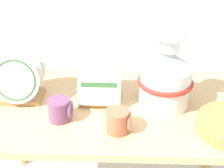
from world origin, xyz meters
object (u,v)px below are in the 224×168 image
(dish_rack_round_plates, at_px, (19,82))
(dish_rack_square_plates, at_px, (100,87))
(ceramic_vase, at_px, (166,76))
(mug_plum_glaze, at_px, (60,110))
(mug_terracotta_glaze, at_px, (118,121))

(dish_rack_round_plates, distance_m, dish_rack_square_plates, 0.38)
(dish_rack_round_plates, bearing_deg, dish_rack_square_plates, 1.38)
(ceramic_vase, bearing_deg, mug_plum_glaze, -163.21)
(dish_rack_round_plates, distance_m, mug_terracotta_glaze, 0.52)
(dish_rack_round_plates, xyz_separation_m, mug_terracotta_glaze, (0.47, -0.22, -0.05))
(dish_rack_round_plates, distance_m, mug_plum_glaze, 0.27)
(ceramic_vase, distance_m, mug_plum_glaze, 0.49)
(mug_plum_glaze, bearing_deg, mug_terracotta_glaze, -15.81)
(dish_rack_round_plates, height_order, mug_terracotta_glaze, dish_rack_round_plates)
(ceramic_vase, relative_size, mug_terracotta_glaze, 3.33)
(ceramic_vase, height_order, mug_terracotta_glaze, ceramic_vase)
(dish_rack_round_plates, relative_size, mug_terracotta_glaze, 2.30)
(dish_rack_square_plates, distance_m, mug_plum_glaze, 0.23)
(ceramic_vase, bearing_deg, dish_rack_round_plates, 179.07)
(ceramic_vase, distance_m, dish_rack_square_plates, 0.31)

